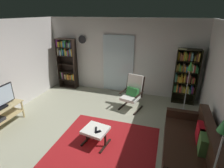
# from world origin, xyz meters

# --- Properties ---
(ground_plane) EXTENTS (7.02, 7.02, 0.00)m
(ground_plane) POSITION_xyz_m (0.00, 0.00, 0.00)
(ground_plane) COLOR #A6A68D
(wall_back) EXTENTS (5.60, 0.06, 2.60)m
(wall_back) POSITION_xyz_m (0.00, 2.90, 1.30)
(wall_back) COLOR silver
(wall_back) RESTS_ON ground
(glass_door_panel) EXTENTS (1.10, 0.01, 2.00)m
(glass_door_panel) POSITION_xyz_m (-0.11, 2.83, 1.05)
(glass_door_panel) COLOR silver
(area_rug) EXTENTS (2.23, 2.00, 0.01)m
(area_rug) POSITION_xyz_m (0.44, -0.10, 0.00)
(area_rug) COLOR maroon
(area_rug) RESTS_ON ground
(tv_stand) EXTENTS (0.42, 1.12, 0.53)m
(tv_stand) POSITION_xyz_m (-2.30, -0.22, 0.34)
(tv_stand) COLOR tan
(tv_stand) RESTS_ON ground
(bookshelf_near_tv) EXTENTS (0.70, 0.30, 1.87)m
(bookshelf_near_tv) POSITION_xyz_m (-2.06, 2.69, 1.06)
(bookshelf_near_tv) COLOR black
(bookshelf_near_tv) RESTS_ON ground
(bookshelf_near_sofa) EXTENTS (0.69, 0.30, 1.75)m
(bookshelf_near_sofa) POSITION_xyz_m (2.14, 2.65, 0.94)
(bookshelf_near_sofa) COLOR black
(bookshelf_near_sofa) RESTS_ON ground
(leather_sofa) EXTENTS (0.88, 1.90, 0.81)m
(leather_sofa) POSITION_xyz_m (2.17, 0.05, 0.30)
(leather_sofa) COLOR #341F15
(leather_sofa) RESTS_ON ground
(lounge_armchair) EXTENTS (0.71, 0.77, 1.02)m
(lounge_armchair) POSITION_xyz_m (0.65, 1.80, 0.53)
(lounge_armchair) COLOR black
(lounge_armchair) RESTS_ON ground
(ottoman) EXTENTS (0.59, 0.56, 0.39)m
(ottoman) POSITION_xyz_m (0.21, -0.09, 0.32)
(ottoman) COLOR white
(ottoman) RESTS_ON ground
(tv_remote) EXTENTS (0.09, 0.15, 0.02)m
(tv_remote) POSITION_xyz_m (0.23, -0.10, 0.40)
(tv_remote) COLOR black
(tv_remote) RESTS_ON ottoman
(cell_phone) EXTENTS (0.15, 0.15, 0.01)m
(cell_phone) POSITION_xyz_m (0.30, -0.17, 0.40)
(cell_phone) COLOR black
(cell_phone) RESTS_ON ottoman
(floor_lamp_by_sofa) EXTENTS (0.22, 0.22, 1.70)m
(floor_lamp_by_sofa) POSITION_xyz_m (2.30, -0.98, 1.36)
(floor_lamp_by_sofa) COLOR #A5A5AD
(floor_lamp_by_sofa) RESTS_ON ground
(floor_lamp_by_shelf) EXTENTS (0.22, 0.22, 1.52)m
(floor_lamp_by_shelf) POSITION_xyz_m (2.17, 2.05, 1.18)
(floor_lamp_by_shelf) COLOR #A5A5AD
(floor_lamp_by_shelf) RESTS_ON ground
(wall_clock) EXTENTS (0.29, 0.03, 0.29)m
(wall_clock) POSITION_xyz_m (-1.44, 2.82, 1.85)
(wall_clock) COLOR silver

